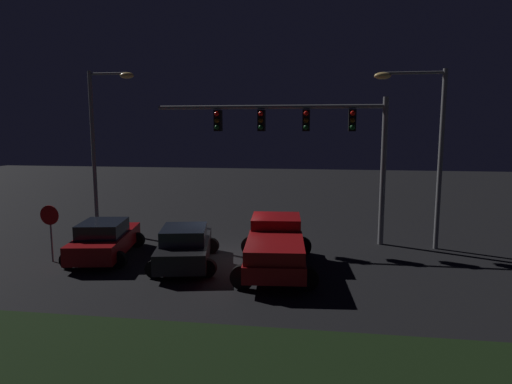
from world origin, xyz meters
TOP-DOWN VIEW (x-y plane):
  - ground_plane at (0.00, 0.00)m, footprint 80.00×80.00m
  - grass_median at (0.00, -9.00)m, footprint 25.11×5.42m
  - pickup_truck at (2.09, -1.22)m, footprint 3.18×5.55m
  - car_sedan at (-4.84, -0.67)m, footprint 2.96×4.64m
  - car_sedan_far at (-1.36, -1.18)m, footprint 3.04×4.67m
  - traffic_signal_gantry at (3.03, 3.07)m, footprint 10.32×0.56m
  - street_lamp_left at (-7.15, 3.96)m, footprint 2.37×0.44m
  - street_lamp_right at (8.02, 2.65)m, footprint 2.95×0.44m
  - stop_sign at (-6.61, -1.52)m, footprint 0.76×0.08m

SIDE VIEW (x-z plane):
  - ground_plane at x=0.00m, z-range 0.00..0.00m
  - grass_median at x=0.00m, z-range 0.00..0.10m
  - car_sedan at x=-4.84m, z-range -0.02..1.49m
  - car_sedan_far at x=-1.36m, z-range -0.02..1.49m
  - pickup_truck at x=2.09m, z-range 0.10..1.90m
  - stop_sign at x=-6.61m, z-range 0.45..2.68m
  - street_lamp_right at x=8.02m, z-range 1.06..8.64m
  - street_lamp_left at x=-7.15m, z-range 1.03..8.96m
  - traffic_signal_gantry at x=3.03m, z-range 1.78..8.28m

